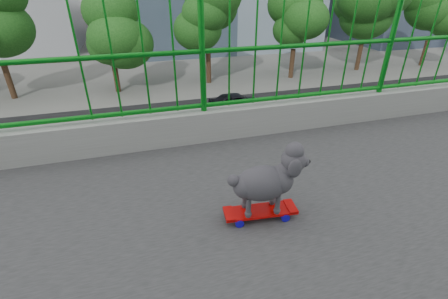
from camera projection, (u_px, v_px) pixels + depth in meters
road at (196, 157)px, 16.75m from camera, size 18.00×90.00×0.02m
street_trees at (173, 30)px, 25.72m from camera, size 5.30×60.40×7.26m
skateboard at (260, 212)px, 2.08m from camera, size 0.19×0.49×0.06m
poodle at (267, 180)px, 1.96m from camera, size 0.25×0.53×0.44m
car_0 at (33, 282)px, 8.98m from camera, size 1.80×4.46×1.52m
car_1 at (225, 183)px, 13.32m from camera, size 1.63×4.66×1.54m
car_2 at (308, 134)px, 17.42m from camera, size 2.66×5.76×1.60m
car_3 at (349, 106)px, 21.35m from camera, size 2.15×5.29×1.53m
car_4 at (236, 102)px, 22.35m from camera, size 1.58×3.91×1.33m
car_5 at (279, 231)px, 10.93m from camera, size 1.39×3.98×1.31m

